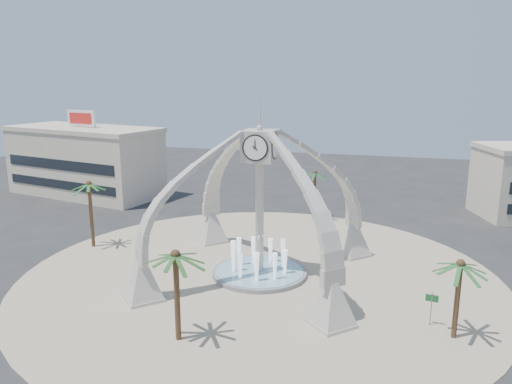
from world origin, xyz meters
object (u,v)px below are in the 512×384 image
(palm_south, at_px, (175,256))
(street_sign, at_px, (432,302))
(palm_west, at_px, (89,185))
(clock_tower, at_px, (260,201))
(palm_east, at_px, (460,265))
(palm_north, at_px, (315,173))
(fountain, at_px, (259,272))

(palm_south, distance_m, street_sign, 17.28)
(palm_west, relative_size, street_sign, 2.94)
(clock_tower, relative_size, street_sign, 7.46)
(clock_tower, xyz_separation_m, palm_south, (-2.05, -11.70, -0.79))
(street_sign, bearing_deg, palm_east, -35.44)
(palm_west, bearing_deg, clock_tower, -7.61)
(clock_tower, relative_size, palm_south, 2.75)
(palm_north, distance_m, palm_south, 29.85)
(palm_east, relative_size, street_sign, 2.40)
(palm_north, relative_size, palm_south, 0.97)
(palm_east, height_order, street_sign, palm_east)
(clock_tower, height_order, palm_west, clock_tower)
(street_sign, bearing_deg, fountain, 165.78)
(palm_west, relative_size, palm_north, 1.12)
(palm_north, bearing_deg, fountain, -94.86)
(palm_north, height_order, palm_south, palm_south)
(palm_east, bearing_deg, palm_west, 164.78)
(palm_east, distance_m, street_sign, 3.80)
(street_sign, bearing_deg, palm_south, -150.38)
(street_sign, bearing_deg, clock_tower, 165.78)
(palm_north, distance_m, street_sign, 26.35)
(palm_north, height_order, street_sign, palm_north)
(palm_east, bearing_deg, palm_north, 118.63)
(palm_east, relative_size, palm_north, 0.91)
(fountain, distance_m, palm_east, 16.90)
(clock_tower, bearing_deg, palm_east, -23.64)
(palm_east, bearing_deg, fountain, 156.36)
(fountain, height_order, palm_west, palm_west)
(palm_north, bearing_deg, palm_south, -96.87)
(fountain, distance_m, street_sign, 14.52)
(palm_east, distance_m, palm_south, 17.71)
(fountain, relative_size, palm_north, 1.27)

